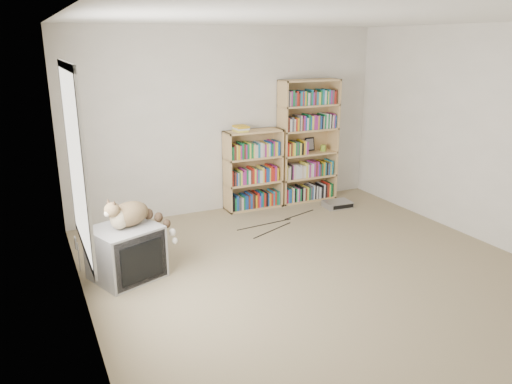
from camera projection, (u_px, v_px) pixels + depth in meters
name	position (u px, v px, depth m)	size (l,w,h in m)	color
floor	(325.00, 278.00, 5.05)	(4.50, 5.00, 0.01)	tan
wall_back	(229.00, 121.00, 6.85)	(4.50, 0.02, 2.50)	silver
wall_left	(80.00, 186.00, 3.77)	(0.02, 5.00, 2.50)	silver
wall_right	(498.00, 139.00, 5.61)	(0.02, 5.00, 2.50)	silver
ceiling	(336.00, 17.00, 4.33)	(4.50, 5.00, 0.02)	white
window	(76.00, 161.00, 3.90)	(0.02, 1.22, 1.52)	white
crt_tv	(126.00, 252.00, 5.00)	(0.78, 0.75, 0.54)	#9B9B9D
cat	(136.00, 216.00, 4.96)	(0.74, 0.46, 0.53)	#352115
bookcase_tall	(307.00, 144.00, 7.33)	(0.89, 0.30, 1.78)	tan
bookcase_short	(253.00, 173.00, 7.06)	(0.82, 0.30, 1.12)	tan
book_stack	(241.00, 129.00, 6.78)	(0.19, 0.24, 0.08)	#B12117
green_mug	(323.00, 148.00, 7.44)	(0.08, 0.08, 0.09)	olive
framed_print	(310.00, 144.00, 7.44)	(0.15, 0.01, 0.20)	black
dvd_player	(337.00, 204.00, 7.20)	(0.38, 0.27, 0.09)	#A2A2A7
wall_outlet	(76.00, 243.00, 5.11)	(0.01, 0.08, 0.13)	silver
floor_cables	(266.00, 225.00, 6.50)	(1.20, 0.70, 0.01)	black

